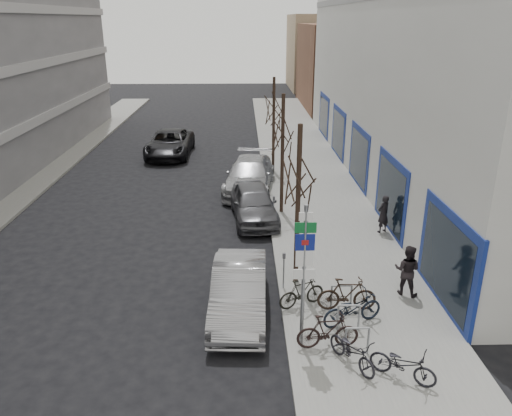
{
  "coord_description": "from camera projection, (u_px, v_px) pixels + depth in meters",
  "views": [
    {
      "loc": [
        0.86,
        -11.4,
        8.46
      ],
      "look_at": [
        1.32,
        5.59,
        2.0
      ],
      "focal_mm": 35.0,
      "sensor_mm": 36.0,
      "label": 1
    }
  ],
  "objects": [
    {
      "name": "parked_car_back",
      "position": [
        250.0,
        175.0,
        25.97
      ],
      "size": [
        3.06,
        5.97,
        1.66
      ],
      "primitive_type": "imported",
      "rotation": [
        0.0,
        0.0,
        -0.13
      ],
      "color": "#97989C",
      "rests_on": "ground"
    },
    {
      "name": "pedestrian_near",
      "position": [
        383.0,
        214.0,
        20.5
      ],
      "size": [
        0.7,
        0.63,
        1.61
      ],
      "primitive_type": "imported",
      "rotation": [
        0.0,
        0.0,
        3.69
      ],
      "color": "black",
      "rests_on": "sidewalk_east"
    },
    {
      "name": "meter_mid",
      "position": [
        274.0,
        207.0,
        21.31
      ],
      "size": [
        0.1,
        0.08,
        1.27
      ],
      "color": "gray",
      "rests_on": "sidewalk_east"
    },
    {
      "name": "bike_far_curb",
      "position": [
        403.0,
        362.0,
        12.13
      ],
      "size": [
        1.67,
        1.33,
        1.02
      ],
      "primitive_type": "imported",
      "rotation": [
        0.0,
        0.0,
        0.99
      ],
      "color": "black",
      "rests_on": "sidewalk_east"
    },
    {
      "name": "tree_far",
      "position": [
        274.0,
        103.0,
        27.66
      ],
      "size": [
        1.8,
        1.8,
        5.5
      ],
      "color": "black",
      "rests_on": "ground"
    },
    {
      "name": "meter_front",
      "position": [
        284.0,
        267.0,
        16.17
      ],
      "size": [
        0.1,
        0.08,
        1.27
      ],
      "color": "gray",
      "rests_on": "sidewalk_east"
    },
    {
      "name": "bike_near_right",
      "position": [
        328.0,
        331.0,
        13.29
      ],
      "size": [
        1.73,
        0.61,
        1.04
      ],
      "primitive_type": "imported",
      "rotation": [
        0.0,
        0.0,
        1.63
      ],
      "color": "black",
      "rests_on": "sidewalk_east"
    },
    {
      "name": "bike_mid_curb",
      "position": [
        352.0,
        306.0,
        14.34
      ],
      "size": [
        1.97,
        1.18,
        1.16
      ],
      "primitive_type": "imported",
      "rotation": [
        0.0,
        0.0,
        1.92
      ],
      "color": "black",
      "rests_on": "sidewalk_east"
    },
    {
      "name": "highway_sign_pole",
      "position": [
        304.0,
        268.0,
        12.82
      ],
      "size": [
        0.55,
        0.1,
        4.2
      ],
      "color": "gray",
      "rests_on": "ground"
    },
    {
      "name": "bike_rack",
      "position": [
        349.0,
        314.0,
        14.06
      ],
      "size": [
        0.66,
        2.26,
        0.83
      ],
      "color": "gray",
      "rests_on": "sidewalk_east"
    },
    {
      "name": "pedestrian_far",
      "position": [
        407.0,
        270.0,
        15.82
      ],
      "size": [
        0.76,
        0.68,
        1.71
      ],
      "primitive_type": "imported",
      "rotation": [
        0.0,
        0.0,
        2.63
      ],
      "color": "black",
      "rests_on": "sidewalk_east"
    },
    {
      "name": "meter_back",
      "position": [
        267.0,
        171.0,
        26.45
      ],
      "size": [
        0.1,
        0.08,
        1.27
      ],
      "color": "gray",
      "rests_on": "sidewalk_east"
    },
    {
      "name": "bike_mid_inner",
      "position": [
        302.0,
        292.0,
        15.26
      ],
      "size": [
        1.63,
        1.06,
        0.95
      ],
      "primitive_type": "imported",
      "rotation": [
        0.0,
        0.0,
        1.99
      ],
      "color": "black",
      "rests_on": "sidewalk_east"
    },
    {
      "name": "sidewalk_east",
      "position": [
        322.0,
        212.0,
        23.07
      ],
      "size": [
        5.0,
        70.0,
        0.15
      ],
      "primitive_type": "cube",
      "color": "slate",
      "rests_on": "ground"
    },
    {
      "name": "ground",
      "position": [
        213.0,
        349.0,
        13.64
      ],
      "size": [
        120.0,
        120.0,
        0.0
      ],
      "primitive_type": "plane",
      "color": "black",
      "rests_on": "ground"
    },
    {
      "name": "brick_building_far",
      "position": [
        363.0,
        66.0,
        49.92
      ],
      "size": [
        12.0,
        14.0,
        8.0
      ],
      "primitive_type": "cube",
      "color": "brown",
      "rests_on": "ground"
    },
    {
      "name": "tan_building_far",
      "position": [
        341.0,
        52.0,
        63.77
      ],
      "size": [
        13.0,
        12.0,
        9.0
      ],
      "primitive_type": "cube",
      "color": "#937A5B",
      "rests_on": "ground"
    },
    {
      "name": "bike_near_left",
      "position": [
        353.0,
        349.0,
        12.6
      ],
      "size": [
        1.27,
        1.69,
        1.01
      ],
      "primitive_type": "imported",
      "rotation": [
        0.0,
        0.0,
        0.53
      ],
      "color": "black",
      "rests_on": "sidewalk_east"
    },
    {
      "name": "parked_car_front",
      "position": [
        239.0,
        291.0,
        15.08
      ],
      "size": [
        1.79,
        4.68,
        1.52
      ],
      "primitive_type": "imported",
      "rotation": [
        0.0,
        0.0,
        -0.04
      ],
      "color": "#95959A",
      "rests_on": "ground"
    },
    {
      "name": "tree_mid",
      "position": [
        283.0,
        126.0,
        21.59
      ],
      "size": [
        1.8,
        1.8,
        5.5
      ],
      "color": "black",
      "rests_on": "ground"
    },
    {
      "name": "tree_near",
      "position": [
        299.0,
        168.0,
        15.52
      ],
      "size": [
        1.8,
        1.8,
        5.5
      ],
      "color": "black",
      "rests_on": "ground"
    },
    {
      "name": "bike_far_inner",
      "position": [
        347.0,
        294.0,
        15.02
      ],
      "size": [
        1.82,
        0.58,
        1.1
      ],
      "primitive_type": "imported",
      "rotation": [
        0.0,
        0.0,
        1.55
      ],
      "color": "black",
      "rests_on": "sidewalk_east"
    },
    {
      "name": "lane_car",
      "position": [
        170.0,
        143.0,
        32.73
      ],
      "size": [
        2.86,
        5.92,
        1.62
      ],
      "primitive_type": "imported",
      "rotation": [
        0.0,
        0.0,
        -0.03
      ],
      "color": "black",
      "rests_on": "ground"
    },
    {
      "name": "parked_car_mid",
      "position": [
        254.0,
        203.0,
        22.18
      ],
      "size": [
        2.34,
        4.82,
        1.58
      ],
      "primitive_type": "imported",
      "rotation": [
        0.0,
        0.0,
        0.1
      ],
      "color": "#4D4D53",
      "rests_on": "ground"
    }
  ]
}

